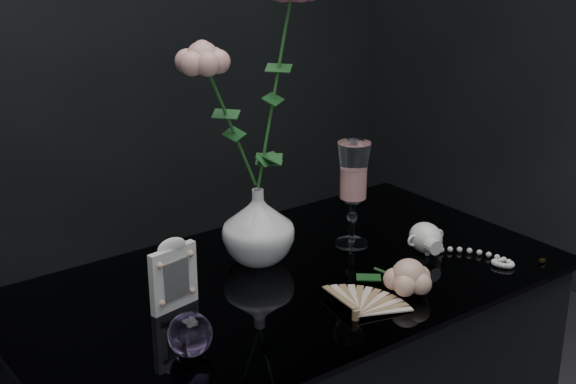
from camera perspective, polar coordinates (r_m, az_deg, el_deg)
vase at (r=1.56m, az=-2.13°, el=-2.41°), size 0.18×0.18×0.15m
wine_glass at (r=1.62m, az=4.64°, el=-0.20°), size 0.07×0.07×0.22m
picture_frame at (r=1.40m, az=-8.17°, el=-5.74°), size 0.11×0.09×0.13m
paperweight at (r=1.27m, az=-6.98°, el=-10.02°), size 0.07×0.07×0.07m
paper_fan at (r=1.38m, az=4.84°, el=-8.61°), size 0.23×0.19×0.02m
loose_rose at (r=1.46m, az=8.57°, el=-5.97°), size 0.17×0.21×0.07m
pearl_jar at (r=1.64m, az=9.77°, el=-3.13°), size 0.25×0.26×0.06m
roses at (r=1.48m, az=-2.16°, el=7.90°), size 0.29×0.12×0.47m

